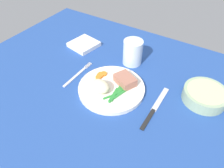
# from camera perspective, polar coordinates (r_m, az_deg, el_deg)

# --- Properties ---
(dining_table) EXTENTS (1.20, 0.90, 0.02)m
(dining_table) POSITION_cam_1_polar(r_m,az_deg,el_deg) (0.75, -0.56, -1.99)
(dining_table) COLOR #234793
(dining_table) RESTS_ON ground
(dinner_plate) EXTENTS (0.24, 0.24, 0.02)m
(dinner_plate) POSITION_cam_1_polar(r_m,az_deg,el_deg) (0.73, 0.00, -1.02)
(dinner_plate) COLOR white
(dinner_plate) RESTS_ON dining_table
(meat_portion) EXTENTS (0.09, 0.08, 0.03)m
(meat_portion) POSITION_cam_1_polar(r_m,az_deg,el_deg) (0.73, 3.67, 1.10)
(meat_portion) COLOR #A86B56
(meat_portion) RESTS_ON dinner_plate
(mashed_potatoes) EXTENTS (0.07, 0.05, 0.04)m
(mashed_potatoes) POSITION_cam_1_polar(r_m,az_deg,el_deg) (0.70, -3.34, -0.66)
(mashed_potatoes) COLOR beige
(mashed_potatoes) RESTS_ON dinner_plate
(carrot_slices) EXTENTS (0.03, 0.05, 0.01)m
(carrot_slices) POSITION_cam_1_polar(r_m,az_deg,el_deg) (0.77, -3.16, 2.42)
(carrot_slices) COLOR orange
(carrot_slices) RESTS_ON dinner_plate
(green_beans) EXTENTS (0.06, 0.10, 0.01)m
(green_beans) POSITION_cam_1_polar(r_m,az_deg,el_deg) (0.70, 1.43, -2.52)
(green_beans) COLOR #2D8C38
(green_beans) RESTS_ON dinner_plate
(fork) EXTENTS (0.01, 0.17, 0.00)m
(fork) POSITION_cam_1_polar(r_m,az_deg,el_deg) (0.81, -9.45, 2.67)
(fork) COLOR silver
(fork) RESTS_ON dining_table
(knife) EXTENTS (0.02, 0.21, 0.01)m
(knife) POSITION_cam_1_polar(r_m,az_deg,el_deg) (0.69, 11.76, -6.66)
(knife) COLOR black
(knife) RESTS_ON dining_table
(water_glass) EXTENTS (0.08, 0.08, 0.10)m
(water_glass) POSITION_cam_1_polar(r_m,az_deg,el_deg) (0.84, 5.72, 8.35)
(water_glass) COLOR silver
(water_glass) RESTS_ON dining_table
(salad_bowl) EXTENTS (0.15, 0.15, 0.04)m
(salad_bowl) POSITION_cam_1_polar(r_m,az_deg,el_deg) (0.76, 24.42, -2.77)
(salad_bowl) COLOR #99B28C
(salad_bowl) RESTS_ON dining_table
(napkin) EXTENTS (0.13, 0.13, 0.02)m
(napkin) POSITION_cam_1_polar(r_m,az_deg,el_deg) (0.96, -7.81, 10.85)
(napkin) COLOR white
(napkin) RESTS_ON dining_table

